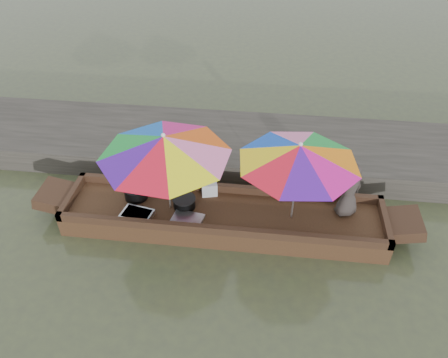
# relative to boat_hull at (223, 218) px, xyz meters

# --- Properties ---
(water) EXTENTS (80.00, 80.00, 0.00)m
(water) POSITION_rel_boat_hull_xyz_m (0.00, 0.00, -0.17)
(water) COLOR #3D422E
(water) RESTS_ON ground
(dock) EXTENTS (22.00, 2.20, 0.50)m
(dock) POSITION_rel_boat_hull_xyz_m (0.00, 2.20, 0.08)
(dock) COLOR #2D2B26
(dock) RESTS_ON ground
(boat_hull) EXTENTS (5.64, 1.20, 0.35)m
(boat_hull) POSITION_rel_boat_hull_xyz_m (0.00, 0.00, 0.00)
(boat_hull) COLOR black
(boat_hull) RESTS_ON water
(cooking_pot) EXTENTS (0.42, 0.42, 0.22)m
(cooking_pot) POSITION_rel_boat_hull_xyz_m (-1.63, 0.19, 0.28)
(cooking_pot) COLOR black
(cooking_pot) RESTS_ON boat_hull
(tray_crayfish) EXTENTS (0.59, 0.47, 0.09)m
(tray_crayfish) POSITION_rel_boat_hull_xyz_m (-1.47, -0.32, 0.22)
(tray_crayfish) COLOR silver
(tray_crayfish) RESTS_ON boat_hull
(tray_scallop) EXTENTS (0.58, 0.45, 0.06)m
(tray_scallop) POSITION_rel_boat_hull_xyz_m (-0.59, -0.31, 0.21)
(tray_scallop) COLOR silver
(tray_scallop) RESTS_ON boat_hull
(charcoal_grill) EXTENTS (0.39, 0.39, 0.18)m
(charcoal_grill) POSITION_rel_boat_hull_xyz_m (-0.70, 0.04, 0.27)
(charcoal_grill) COLOR black
(charcoal_grill) RESTS_ON boat_hull
(supply_bag) EXTENTS (0.33, 0.28, 0.26)m
(supply_bag) POSITION_rel_boat_hull_xyz_m (-0.32, 0.45, 0.30)
(supply_bag) COLOR silver
(supply_bag) RESTS_ON boat_hull
(vendor) EXTENTS (0.61, 0.54, 1.05)m
(vendor) POSITION_rel_boat_hull_xyz_m (2.12, 0.22, 0.70)
(vendor) COLOR #37312E
(vendor) RESTS_ON boat_hull
(umbrella_bow) EXTENTS (2.73, 2.73, 1.55)m
(umbrella_bow) POSITION_rel_boat_hull_xyz_m (-0.95, 0.00, 0.95)
(umbrella_bow) COLOR #FF580C
(umbrella_bow) RESTS_ON boat_hull
(umbrella_stern) EXTENTS (2.46, 2.46, 1.55)m
(umbrella_stern) POSITION_rel_boat_hull_xyz_m (1.19, 0.00, 0.95)
(umbrella_stern) COLOR orange
(umbrella_stern) RESTS_ON boat_hull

